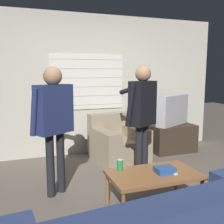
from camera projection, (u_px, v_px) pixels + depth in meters
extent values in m
plane|color=#665B51|center=(132.00, 200.00, 3.14)|extent=(16.00, 16.00, 0.00)
cube|color=#BCB7A8|center=(88.00, 85.00, 4.84)|extent=(5.20, 0.06, 2.55)
cube|color=silver|center=(88.00, 82.00, 4.79)|extent=(1.35, 0.02, 0.99)
cube|color=#A4A099|center=(88.00, 105.00, 4.84)|extent=(1.32, 0.00, 0.01)
cube|color=#A4A099|center=(88.00, 96.00, 4.81)|extent=(1.32, 0.00, 0.01)
cube|color=#A4A099|center=(88.00, 87.00, 4.79)|extent=(1.32, 0.00, 0.01)
cube|color=#A4A099|center=(88.00, 78.00, 4.76)|extent=(1.32, 0.00, 0.01)
cube|color=#A4A099|center=(88.00, 69.00, 4.74)|extent=(1.32, 0.00, 0.01)
cube|color=#A4A099|center=(88.00, 59.00, 4.71)|extent=(1.32, 0.00, 0.01)
cube|color=gray|center=(119.00, 149.00, 4.57)|extent=(0.95, 0.96, 0.38)
cube|color=gray|center=(110.00, 124.00, 4.79)|extent=(0.85, 0.32, 0.40)
cube|color=gray|center=(133.00, 131.00, 4.66)|extent=(0.36, 0.87, 0.17)
cube|color=gray|center=(104.00, 135.00, 4.39)|extent=(0.36, 0.87, 0.17)
cube|color=brown|center=(154.00, 175.00, 2.91)|extent=(1.00, 0.57, 0.04)
cylinder|color=brown|center=(107.00, 189.00, 3.02)|extent=(0.04, 0.04, 0.37)
cylinder|color=brown|center=(176.00, 178.00, 3.32)|extent=(0.04, 0.04, 0.37)
cylinder|color=brown|center=(123.00, 210.00, 2.56)|extent=(0.04, 0.04, 0.37)
cylinder|color=brown|center=(202.00, 195.00, 2.86)|extent=(0.04, 0.04, 0.37)
cube|color=#33281E|center=(172.00, 138.00, 5.05)|extent=(0.83, 0.54, 0.52)
cube|color=#B2B2B7|center=(173.00, 110.00, 4.96)|extent=(0.83, 0.57, 0.57)
cube|color=navy|center=(168.00, 109.00, 5.03)|extent=(0.64, 0.35, 0.46)
cylinder|color=black|center=(50.00, 166.00, 3.18)|extent=(0.10, 0.10, 0.78)
cylinder|color=black|center=(61.00, 162.00, 3.30)|extent=(0.10, 0.10, 0.78)
cube|color=navy|center=(54.00, 109.00, 3.14)|extent=(0.49, 0.41, 0.59)
sphere|color=#A87A56|center=(53.00, 76.00, 3.08)|extent=(0.22, 0.22, 0.22)
cylinder|color=navy|center=(34.00, 112.00, 2.97)|extent=(0.14, 0.17, 0.56)
cylinder|color=navy|center=(56.00, 93.00, 3.46)|extent=(0.35, 0.50, 0.26)
cube|color=white|center=(44.00, 99.00, 3.64)|extent=(0.07, 0.08, 0.13)
cylinder|color=black|center=(139.00, 154.00, 3.59)|extent=(0.10, 0.10, 0.80)
cylinder|color=black|center=(145.00, 152.00, 3.71)|extent=(0.10, 0.10, 0.80)
cube|color=black|center=(143.00, 103.00, 3.55)|extent=(0.45, 0.38, 0.60)
sphere|color=#A87A56|center=(143.00, 74.00, 3.49)|extent=(0.21, 0.21, 0.21)
cylinder|color=black|center=(130.00, 105.00, 3.40)|extent=(0.14, 0.17, 0.57)
cylinder|color=black|center=(136.00, 88.00, 3.86)|extent=(0.35, 0.52, 0.23)
cube|color=white|center=(121.00, 92.00, 4.04)|extent=(0.07, 0.07, 0.13)
cube|color=#284C89|center=(165.00, 172.00, 2.90)|extent=(0.22, 0.17, 0.03)
cube|color=#284C89|center=(165.00, 168.00, 2.90)|extent=(0.21, 0.17, 0.03)
cylinder|color=#238E47|center=(120.00, 165.00, 2.97)|extent=(0.07, 0.07, 0.12)
cylinder|color=silver|center=(120.00, 160.00, 2.96)|extent=(0.06, 0.06, 0.00)
cube|color=white|center=(172.00, 172.00, 2.89)|extent=(0.07, 0.14, 0.02)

